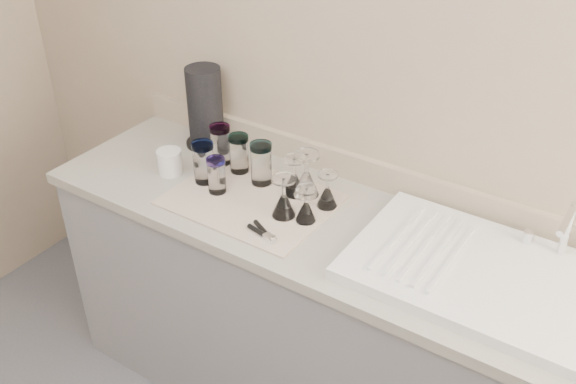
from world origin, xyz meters
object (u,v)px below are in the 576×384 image
Objects in this scene: tumbler_purple at (261,163)px; goblet_front_right at (306,210)px; goblet_back_left at (306,181)px; white_mug at (169,162)px; sink_unit at (493,277)px; tumbler_cyan at (239,153)px; goblet_back_right at (327,195)px; tumbler_magenta at (204,162)px; tumbler_blue at (217,175)px; paper_towel_roll at (205,108)px; can_opener at (263,233)px; goblet_extra at (294,182)px; goblet_front_left at (284,203)px; tumbler_teal at (221,144)px.

goblet_front_right is at bearing -23.48° from tumbler_purple.
white_mug is (-0.51, -0.14, -0.02)m from goblet_back_left.
sink_unit is 0.99m from tumbler_cyan.
white_mug is (-0.60, -0.12, -0.00)m from goblet_back_right.
sink_unit reaches higher than white_mug.
goblet_back_left is 0.53m from white_mug.
tumbler_purple is 0.21m from tumbler_magenta.
tumbler_blue is (0.02, -0.16, -0.01)m from tumbler_cyan.
sink_unit is at bearing 2.00° from tumbler_magenta.
goblet_front_right is at bearing -58.33° from goblet_back_left.
paper_towel_roll is (-0.53, 0.11, 0.09)m from goblet_back_left.
white_mug is (-0.59, -0.01, -0.00)m from goblet_front_right.
sink_unit is 5.05× the size of goblet_back_left.
paper_towel_roll reaches higher than white_mug.
paper_towel_roll reaches higher than can_opener.
can_opener is (0.05, -0.26, -0.04)m from goblet_extra.
goblet_front_right is at bearing 0.79° from white_mug.
goblet_back_left is (0.27, 0.16, -0.01)m from tumbler_blue.
goblet_front_left is 1.17× the size of goblet_front_right.
white_mug is (-0.52, 0.14, 0.03)m from can_opener.
paper_towel_roll reaches higher than goblet_front_right.
tumbler_blue is 0.91× the size of goblet_front_left.
can_opener is (0.40, -0.29, -0.07)m from tumbler_teal.
goblet_back_left is (0.38, -0.01, -0.02)m from tumbler_teal.
tumbler_teal is at bearing 124.40° from tumbler_blue.
can_opener is 0.68m from paper_towel_roll.
goblet_front_right is at bearing 64.04° from can_opener.
paper_towel_roll is at bearing 156.10° from tumbler_cyan.
goblet_front_right is at bearing -43.59° from goblet_extra.
tumbler_magenta is 0.36m from goblet_front_left.
goblet_back_left reaches higher than tumbler_magenta.
tumbler_purple is 0.14m from goblet_extra.
tumbler_teal is at bearing 103.54° from tumbler_magenta.
tumbler_cyan is 1.15× the size of goblet_back_right.
tumbler_magenta is at bearing 160.35° from tumbler_blue.
goblet_back_left reaches higher than white_mug.
tumbler_magenta is 0.09m from tumbler_blue.
tumbler_purple is 0.27m from goblet_back_right.
goblet_back_right is 0.88× the size of goblet_front_left.
paper_towel_roll is (-0.55, 0.39, 0.14)m from can_opener.
tumbler_cyan is 0.89× the size of goblet_back_left.
sink_unit is 6.56× the size of can_opener.
tumbler_purple is at bearing 175.49° from sink_unit.
paper_towel_roll is at bearing 165.58° from goblet_extra.
tumbler_cyan is at bearing -6.18° from tumbler_teal.
tumbler_purple is 0.18m from goblet_back_left.
can_opener is at bearing -22.47° from tumbler_magenta.
tumbler_blue is 0.81× the size of goblet_back_left.
tumbler_purple reaches higher than goblet_extra.
tumbler_teal reaches higher than goblet_front_right.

